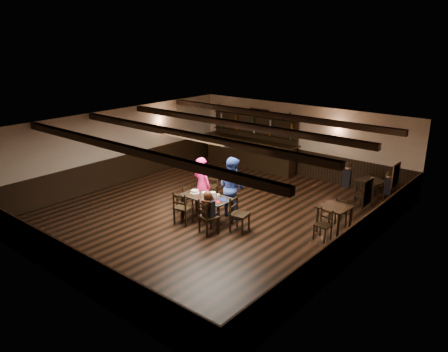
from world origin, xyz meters
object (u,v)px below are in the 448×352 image
Objects in this scene: chair_near_left at (182,206)px; cake at (195,192)px; dining_table at (207,199)px; man_blue at (232,187)px; bar_counter at (251,149)px; chair_near_right at (206,215)px; woman_pink at (202,185)px.

cake is at bearing 98.67° from chair_near_left.
man_blue is (0.31, 0.77, 0.24)m from dining_table.
cake is (-0.78, -0.77, -0.12)m from man_blue.
bar_counter is at bearing 108.92° from cake.
dining_table is at bearing 130.56° from chair_near_right.
man_blue is 1.10m from cake.
man_blue reaches higher than chair_near_right.
man_blue is at bearing 68.14° from dining_table.
bar_counter is at bearing -54.90° from man_blue.
chair_near_left is 0.56× the size of woman_pink.
woman_pink is 0.41× the size of bar_counter.
chair_near_right is at bearing -49.44° from dining_table.
man_blue is 6.76× the size of cake.
man_blue is at bearing 44.34° from cake.
dining_table is 0.89m from chair_near_right.
bar_counter reaches higher than dining_table.
bar_counter reaches higher than chair_near_right.
chair_near_left is at bearing -120.11° from dining_table.
woman_pink is at bearing 28.50° from man_blue.
bar_counter is at bearing -66.94° from woman_pink.
chair_near_right is (0.95, -0.02, -0.00)m from chair_near_left.
man_blue is (-0.26, 1.44, 0.34)m from chair_near_right.
chair_near_left is 0.95m from chair_near_right.
man_blue reaches higher than chair_near_left.
bar_counter is (-1.72, 4.84, -0.14)m from woman_pink.
woman_pink reaches higher than cake.
man_blue reaches higher than woman_pink.
chair_near_left is at bearing 102.84° from woman_pink.
bar_counter is (-1.80, 5.24, -0.06)m from cake.
bar_counter reaches higher than cake.
chair_near_right is 1.26m from cake.
woman_pink is at bearing 99.36° from chair_near_left.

